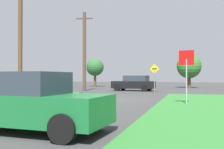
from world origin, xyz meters
TOP-DOWN VIEW (x-y plane):
  - ground_plane at (0.00, 0.00)m, footprint 120.00×120.00m
  - lane_stripe_center at (0.00, -8.00)m, footprint 0.20×14.00m
  - stop_sign at (5.34, -2.34)m, footprint 0.77×0.12m
  - car_approaching_junction at (-0.18, 11.40)m, footprint 4.61×2.49m
  - car_behind_on_main_road at (1.38, -10.50)m, footprint 4.14×2.21m
  - utility_pole_near at (-4.81, -2.07)m, footprint 1.76×0.61m
  - utility_pole_mid at (-5.24, 9.90)m, footprint 1.80×0.41m
  - direction_sign at (2.37, 8.27)m, footprint 0.90×0.17m
  - oak_tree_left at (5.43, 21.28)m, footprint 3.28×3.28m
  - pine_tree_center at (-8.30, 21.88)m, footprint 2.65×2.65m

SIDE VIEW (x-z plane):
  - ground_plane at x=0.00m, z-range 0.00..0.00m
  - lane_stripe_center at x=0.00m, z-range 0.00..0.01m
  - car_behind_on_main_road at x=1.38m, z-range -0.01..1.61m
  - car_approaching_junction at x=-0.18m, z-range 0.00..1.62m
  - direction_sign at x=2.37m, z-range 0.33..3.00m
  - stop_sign at x=5.34m, z-range 0.59..3.46m
  - oak_tree_left at x=5.43m, z-range 0.62..5.18m
  - pine_tree_center at x=-8.30m, z-range 0.78..5.05m
  - utility_pole_mid at x=-5.24m, z-range 0.09..8.45m
  - utility_pole_near at x=-4.81m, z-range 0.14..8.85m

